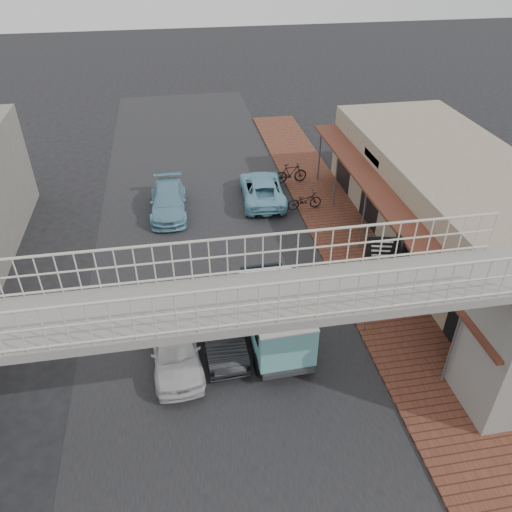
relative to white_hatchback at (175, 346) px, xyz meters
name	(u,v)px	position (x,y,z in m)	size (l,w,h in m)	color
ground	(222,343)	(1.62, 0.59, -0.68)	(120.00, 120.00, 0.00)	black
road_strip	(222,343)	(1.62, 0.59, -0.68)	(10.00, 60.00, 0.01)	black
sidewalk	(366,274)	(8.12, 3.59, -0.63)	(3.00, 40.00, 0.10)	brown
shophouse_row	(462,213)	(12.59, 4.59, 1.33)	(7.20, 18.00, 4.00)	gray
footbridge	(235,362)	(1.62, -3.41, 2.49)	(16.40, 2.40, 6.34)	gray
white_hatchback	(175,346)	(0.00, 0.00, 0.00)	(1.61, 4.01, 1.37)	silver
dark_sedan	(221,330)	(1.62, 0.58, -0.04)	(1.35, 3.88, 1.28)	black
angkot_curb	(262,189)	(5.00, 11.00, -0.03)	(2.15, 4.66, 1.30)	#77B6CF
angkot_far	(168,201)	(0.06, 10.45, -0.05)	(1.78, 4.38, 1.27)	#6CA1BB
angkot_van	(275,312)	(3.49, 0.41, 0.64)	(2.09, 4.31, 2.08)	black
motorcycle_near	(305,200)	(6.92, 9.47, -0.11)	(0.63, 1.82, 0.95)	black
motorcycle_far	(291,173)	(6.92, 12.56, -0.02)	(0.53, 1.88, 1.13)	black
street_clock	(372,278)	(6.92, 0.52, 1.61)	(0.68, 0.66, 2.64)	#59595B
arrow_sign	(403,248)	(8.53, 1.71, 1.86)	(1.82, 1.20, 3.02)	#59595B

